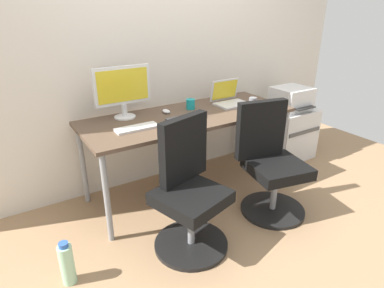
% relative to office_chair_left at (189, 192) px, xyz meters
% --- Properties ---
extents(ground_plane, '(5.28, 5.28, 0.00)m').
position_rel_office_chair_left_xyz_m(ground_plane, '(0.39, 0.63, -0.42)').
color(ground_plane, '#9E7A56').
extents(back_wall, '(4.40, 0.04, 2.60)m').
position_rel_office_chair_left_xyz_m(back_wall, '(0.39, 1.07, 0.88)').
color(back_wall, silver).
rests_on(back_wall, ground).
extents(desk, '(1.87, 0.73, 0.75)m').
position_rel_office_chair_left_xyz_m(desk, '(0.39, 0.63, 0.27)').
color(desk, brown).
rests_on(desk, ground).
extents(office_chair_left, '(0.54, 0.54, 0.94)m').
position_rel_office_chair_left_xyz_m(office_chair_left, '(0.00, 0.00, 0.00)').
color(office_chair_left, black).
rests_on(office_chair_left, ground).
extents(office_chair_right, '(0.54, 0.54, 0.94)m').
position_rel_office_chair_left_xyz_m(office_chair_right, '(0.79, 0.00, 0.00)').
color(office_chair_right, black).
rests_on(office_chair_right, ground).
extents(side_cabinet, '(0.52, 0.47, 0.57)m').
position_rel_office_chair_left_xyz_m(side_cabinet, '(1.74, 0.68, -0.14)').
color(side_cabinet, silver).
rests_on(side_cabinet, ground).
extents(printer, '(0.38, 0.40, 0.24)m').
position_rel_office_chair_left_xyz_m(printer, '(1.74, 0.68, 0.26)').
color(printer, silver).
rests_on(printer, side_cabinet).
extents(water_bottle_on_floor, '(0.09, 0.09, 0.31)m').
position_rel_office_chair_left_xyz_m(water_bottle_on_floor, '(-0.86, 0.06, -0.28)').
color(water_bottle_on_floor, '#A5D8B2').
rests_on(water_bottle_on_floor, ground).
extents(desktop_monitor, '(0.48, 0.18, 0.43)m').
position_rel_office_chair_left_xyz_m(desktop_monitor, '(-0.11, 0.85, 0.58)').
color(desktop_monitor, silver).
rests_on(desktop_monitor, desk).
extents(open_laptop, '(0.31, 0.26, 0.23)m').
position_rel_office_chair_left_xyz_m(open_laptop, '(0.90, 0.71, 0.38)').
color(open_laptop, silver).
rests_on(open_laptop, desk).
extents(keyboard_by_monitor, '(0.34, 0.12, 0.02)m').
position_rel_office_chair_left_xyz_m(keyboard_by_monitor, '(-0.13, 0.54, 0.34)').
color(keyboard_by_monitor, silver).
rests_on(keyboard_by_monitor, desk).
extents(keyboard_by_laptop, '(0.34, 0.12, 0.02)m').
position_rel_office_chair_left_xyz_m(keyboard_by_laptop, '(0.31, 0.54, 0.34)').
color(keyboard_by_laptop, '#515156').
rests_on(keyboard_by_laptop, desk).
extents(mouse_by_monitor, '(0.06, 0.10, 0.03)m').
position_rel_office_chair_left_xyz_m(mouse_by_monitor, '(0.25, 0.77, 0.34)').
color(mouse_by_monitor, silver).
rests_on(mouse_by_monitor, desk).
extents(mouse_by_laptop, '(0.06, 0.10, 0.03)m').
position_rel_office_chair_left_xyz_m(mouse_by_laptop, '(1.15, 0.64, 0.34)').
color(mouse_by_laptop, '#515156').
rests_on(mouse_by_laptop, desk).
extents(coffee_mug, '(0.08, 0.08, 0.09)m').
position_rel_office_chair_left_xyz_m(coffee_mug, '(0.49, 0.76, 0.37)').
color(coffee_mug, teal).
rests_on(coffee_mug, desk).
extents(pen_cup, '(0.07, 0.07, 0.10)m').
position_rel_office_chair_left_xyz_m(pen_cup, '(0.98, 0.47, 0.38)').
color(pen_cup, slate).
rests_on(pen_cup, desk).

